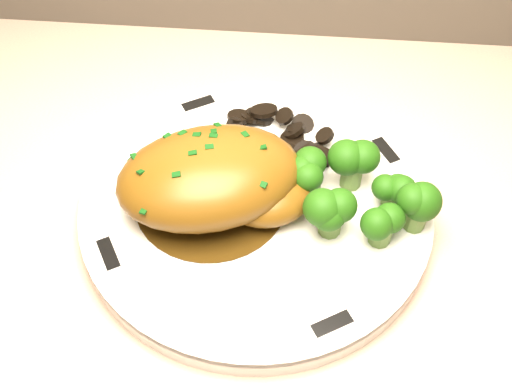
{
  "coord_description": "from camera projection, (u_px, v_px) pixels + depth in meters",
  "views": [
    {
      "loc": [
        0.09,
        1.38,
        1.41
      ],
      "look_at": [
        0.06,
        1.72,
        0.99
      ],
      "focal_mm": 45.0,
      "sensor_mm": 36.0,
      "label": 1
    }
  ],
  "objects": [
    {
      "name": "plate",
      "position": [
        256.0,
        207.0,
        0.56
      ],
      "size": [
        0.38,
        0.38,
        0.02
      ],
      "primitive_type": "cylinder",
      "rotation": [
        0.0,
        0.0,
        0.32
      ],
      "color": "silver",
      "rests_on": "counter"
    },
    {
      "name": "rim_accent_0",
      "position": [
        386.0,
        150.0,
        0.58
      ],
      "size": [
        0.03,
        0.03,
        0.0
      ],
      "primitive_type": "cube",
      "rotation": [
        0.0,
        0.0,
        2.1
      ],
      "color": "black",
      "rests_on": "plate"
    },
    {
      "name": "rim_accent_1",
      "position": [
        198.0,
        104.0,
        0.62
      ],
      "size": [
        0.03,
        0.03,
        0.0
      ],
      "primitive_type": "cube",
      "rotation": [
        0.0,
        0.0,
        3.67
      ],
      "color": "black",
      "rests_on": "plate"
    },
    {
      "name": "rim_accent_2",
      "position": [
        108.0,
        254.0,
        0.51
      ],
      "size": [
        0.03,
        0.03,
        0.0
      ],
      "primitive_type": "cube",
      "rotation": [
        0.0,
        0.0,
        5.24
      ],
      "color": "black",
      "rests_on": "plate"
    },
    {
      "name": "rim_accent_3",
      "position": [
        332.0,
        324.0,
        0.47
      ],
      "size": [
        0.03,
        0.03,
        0.0
      ],
      "primitive_type": "cube",
      "rotation": [
        0.0,
        0.0,
        6.81
      ],
      "color": "black",
      "rests_on": "plate"
    },
    {
      "name": "gravy_pool",
      "position": [
        211.0,
        199.0,
        0.55
      ],
      "size": [
        0.13,
        0.13,
        0.0
      ],
      "primitive_type": "cylinder",
      "color": "#342209",
      "rests_on": "plate"
    },
    {
      "name": "chicken_breast",
      "position": [
        216.0,
        179.0,
        0.53
      ],
      "size": [
        0.18,
        0.15,
        0.06
      ],
      "rotation": [
        0.0,
        0.0,
        0.32
      ],
      "color": "brown",
      "rests_on": "plate"
    },
    {
      "name": "mushroom_pile",
      "position": [
        276.0,
        146.0,
        0.58
      ],
      "size": [
        0.11,
        0.08,
        0.03
      ],
      "color": "black",
      "rests_on": "plate"
    },
    {
      "name": "broccoli_florets",
      "position": [
        365.0,
        194.0,
        0.52
      ],
      "size": [
        0.11,
        0.09,
        0.04
      ],
      "rotation": [
        0.0,
        0.0,
        0.1
      ],
      "color": "#567632",
      "rests_on": "plate"
    }
  ]
}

